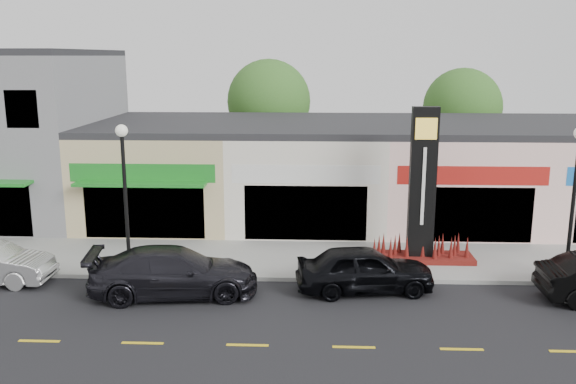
% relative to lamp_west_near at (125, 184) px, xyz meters
% --- Properties ---
extents(ground, '(120.00, 120.00, 0.00)m').
position_rel_lamp_west_near_xyz_m(ground, '(8.00, -2.50, -3.48)').
color(ground, black).
rests_on(ground, ground).
extents(sidewalk, '(52.00, 4.30, 0.15)m').
position_rel_lamp_west_near_xyz_m(sidewalk, '(8.00, 1.85, -3.40)').
color(sidewalk, gray).
rests_on(sidewalk, ground).
extents(curb, '(52.00, 0.20, 0.15)m').
position_rel_lamp_west_near_xyz_m(curb, '(8.00, -0.40, -3.40)').
color(curb, gray).
rests_on(curb, ground).
extents(shop_beige, '(7.00, 10.85, 4.80)m').
position_rel_lamp_west_near_xyz_m(shop_beige, '(-0.50, 8.96, -1.08)').
color(shop_beige, tan).
rests_on(shop_beige, ground).
extents(shop_cream, '(7.00, 10.01, 4.80)m').
position_rel_lamp_west_near_xyz_m(shop_cream, '(6.50, 8.97, -1.08)').
color(shop_cream, beige).
rests_on(shop_cream, ground).
extents(shop_pink_w, '(7.00, 10.01, 4.80)m').
position_rel_lamp_west_near_xyz_m(shop_pink_w, '(13.50, 8.97, -1.08)').
color(shop_pink_w, '#FACFBF').
rests_on(shop_pink_w, ground).
extents(tree_rear_west, '(5.20, 5.20, 7.83)m').
position_rel_lamp_west_near_xyz_m(tree_rear_west, '(4.00, 17.00, 1.74)').
color(tree_rear_west, '#382619').
rests_on(tree_rear_west, ground).
extents(tree_rear_mid, '(4.80, 4.80, 7.29)m').
position_rel_lamp_west_near_xyz_m(tree_rear_mid, '(16.00, 17.00, 1.41)').
color(tree_rear_mid, '#382619').
rests_on(tree_rear_mid, ground).
extents(lamp_west_near, '(0.44, 0.44, 5.47)m').
position_rel_lamp_west_near_xyz_m(lamp_west_near, '(0.00, 0.00, 0.00)').
color(lamp_west_near, black).
rests_on(lamp_west_near, sidewalk).
extents(lamp_east_near, '(0.44, 0.44, 5.47)m').
position_rel_lamp_west_near_xyz_m(lamp_east_near, '(16.00, 0.00, 0.00)').
color(lamp_east_near, black).
rests_on(lamp_east_near, sidewalk).
extents(pylon_sign, '(4.20, 1.30, 6.00)m').
position_rel_lamp_west_near_xyz_m(pylon_sign, '(11.00, 1.70, -1.20)').
color(pylon_sign, '#5C170F').
rests_on(pylon_sign, sidewalk).
extents(car_dark_sedan, '(3.01, 5.92, 1.65)m').
position_rel_lamp_west_near_xyz_m(car_dark_sedan, '(2.11, -1.89, -2.65)').
color(car_dark_sedan, black).
rests_on(car_dark_sedan, ground).
extents(car_black_sedan, '(2.46, 4.91, 1.61)m').
position_rel_lamp_west_near_xyz_m(car_black_sedan, '(8.62, -1.27, -2.67)').
color(car_black_sedan, black).
rests_on(car_black_sedan, ground).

